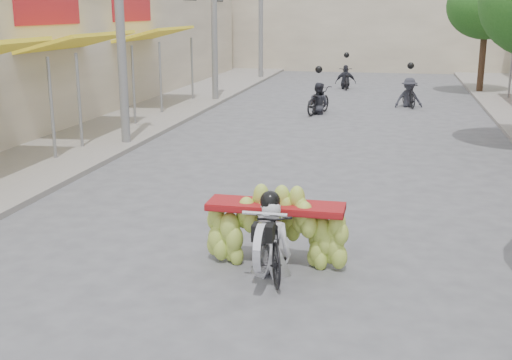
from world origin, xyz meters
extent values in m
cube|color=gray|center=(-7.00, 15.00, 0.06)|extent=(4.00, 60.00, 0.12)
cylinder|color=slate|center=(-6.30, 9.80, 1.27)|extent=(0.08, 0.08, 2.55)
cube|color=yellow|center=(-7.12, 13.00, 2.75)|extent=(1.77, 4.00, 0.53)
cylinder|color=slate|center=(-6.30, 11.20, 1.27)|extent=(0.08, 0.08, 2.55)
cylinder|color=slate|center=(-6.30, 14.80, 1.27)|extent=(0.08, 0.08, 2.55)
cube|color=#A31522|center=(-8.00, 13.00, 3.60)|extent=(0.10, 3.50, 0.80)
cube|color=yellow|center=(-7.12, 19.00, 2.75)|extent=(1.77, 4.00, 0.53)
cylinder|color=slate|center=(-6.30, 17.20, 1.27)|extent=(0.08, 0.08, 2.55)
cylinder|color=slate|center=(-6.30, 20.80, 1.27)|extent=(0.08, 0.08, 2.55)
cube|color=#A31522|center=(-8.00, 19.00, 3.60)|extent=(0.10, 3.50, 0.80)
cylinder|color=slate|center=(6.30, 23.90, 1.27)|extent=(0.08, 0.08, 2.55)
cube|color=#BCAF95|center=(0.00, 38.00, 3.50)|extent=(20.00, 6.00, 7.00)
cylinder|color=slate|center=(-5.40, 21.00, 4.00)|extent=(0.24, 0.24, 8.00)
cylinder|color=slate|center=(-5.40, 30.00, 4.00)|extent=(0.24, 0.24, 8.00)
cylinder|color=#3A2719|center=(5.40, 26.00, 1.60)|extent=(0.28, 0.28, 3.20)
ellipsoid|color=#215519|center=(5.40, 26.00, 3.80)|extent=(3.40, 3.40, 2.90)
imported|color=black|center=(0.14, 4.21, 0.50)|extent=(1.01, 1.77, 1.00)
cylinder|color=silver|center=(0.14, 3.56, 0.62)|extent=(0.10, 0.66, 0.66)
cube|color=black|center=(0.14, 3.66, 0.80)|extent=(0.28, 0.22, 0.22)
cylinder|color=silver|center=(0.14, 3.76, 1.02)|extent=(0.60, 0.05, 0.05)
cube|color=maroon|center=(0.14, 4.56, 0.88)|extent=(1.97, 0.55, 0.10)
imported|color=silver|center=(0.14, 4.16, 1.12)|extent=(0.59, 0.44, 1.64)
sphere|color=black|center=(0.14, 4.13, 1.91)|extent=(0.28, 0.28, 0.28)
imported|color=black|center=(-0.95, 18.70, 0.48)|extent=(1.09, 1.81, 0.96)
imported|color=#2B2C34|center=(-0.95, 18.70, 1.12)|extent=(0.90, 0.69, 1.65)
sphere|color=black|center=(-0.95, 18.70, 1.58)|extent=(0.26, 0.26, 0.26)
imported|color=black|center=(2.25, 21.03, 0.47)|extent=(0.89, 1.66, 0.94)
imported|color=#2B2C34|center=(2.25, 21.03, 1.12)|extent=(1.17, 0.83, 1.65)
sphere|color=black|center=(2.25, 21.03, 1.58)|extent=(0.26, 0.26, 0.26)
imported|color=black|center=(-0.57, 26.46, 0.46)|extent=(0.82, 1.71, 0.93)
imported|color=#2B2C34|center=(-0.57, 26.46, 1.12)|extent=(1.03, 0.67, 1.65)
sphere|color=black|center=(-0.57, 26.46, 1.58)|extent=(0.26, 0.26, 0.26)
camera|label=1|loc=(1.72, -4.09, 3.61)|focal=45.00mm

